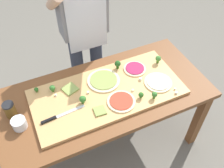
% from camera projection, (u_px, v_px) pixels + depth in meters
% --- Properties ---
extents(ground_plane, '(8.00, 8.00, 0.00)m').
position_uv_depth(ground_plane, '(106.00, 142.00, 2.49)').
color(ground_plane, '#6B665B').
extents(prep_table, '(1.64, 0.77, 0.74)m').
position_uv_depth(prep_table, '(105.00, 101.00, 2.01)').
color(prep_table, brown).
rests_on(prep_table, ground).
extents(cutting_board, '(1.16, 0.54, 0.02)m').
position_uv_depth(cutting_board, '(108.00, 92.00, 1.93)').
color(cutting_board, tan).
rests_on(cutting_board, prep_table).
extents(chefs_knife, '(0.33, 0.05, 0.02)m').
position_uv_depth(chefs_knife, '(57.00, 117.00, 1.75)').
color(chefs_knife, '#B7BABF').
rests_on(chefs_knife, cutting_board).
extents(pizza_whole_pesto_green, '(0.26, 0.26, 0.02)m').
position_uv_depth(pizza_whole_pesto_green, '(104.00, 80.00, 1.99)').
color(pizza_whole_pesto_green, beige).
rests_on(pizza_whole_pesto_green, cutting_board).
extents(pizza_whole_tomato_red, '(0.21, 0.21, 0.02)m').
position_uv_depth(pizza_whole_tomato_red, '(121.00, 101.00, 1.84)').
color(pizza_whole_tomato_red, beige).
rests_on(pizza_whole_tomato_red, cutting_board).
extents(pizza_whole_cheese_artichoke, '(0.22, 0.22, 0.02)m').
position_uv_depth(pizza_whole_cheese_artichoke, '(158.00, 82.00, 1.98)').
color(pizza_whole_cheese_artichoke, beige).
rests_on(pizza_whole_cheese_artichoke, cutting_board).
extents(pizza_whole_beet_magenta, '(0.19, 0.19, 0.02)m').
position_uv_depth(pizza_whole_beet_magenta, '(135.00, 69.00, 2.08)').
color(pizza_whole_beet_magenta, beige).
rests_on(pizza_whole_beet_magenta, cutting_board).
extents(pizza_slice_near_right, '(0.09, 0.09, 0.01)m').
position_uv_depth(pizza_slice_near_right, '(100.00, 111.00, 1.79)').
color(pizza_slice_near_right, '#899E4C').
rests_on(pizza_slice_near_right, cutting_board).
extents(pizza_slice_near_left, '(0.13, 0.13, 0.01)m').
position_uv_depth(pizza_slice_near_left, '(70.00, 89.00, 1.93)').
color(pizza_slice_near_left, '#899E4C').
rests_on(pizza_slice_near_left, cutting_board).
extents(broccoli_floret_back_left, '(0.04, 0.04, 0.06)m').
position_uv_depth(broccoli_floret_back_left, '(154.00, 95.00, 1.85)').
color(broccoli_floret_back_left, '#3F7220').
rests_on(broccoli_floret_back_left, cutting_board).
extents(broccoli_floret_back_mid, '(0.04, 0.04, 0.05)m').
position_uv_depth(broccoli_floret_back_mid, '(141.00, 95.00, 1.86)').
color(broccoli_floret_back_mid, '#366618').
rests_on(broccoli_floret_back_mid, cutting_board).
extents(broccoli_floret_front_left, '(0.05, 0.05, 0.07)m').
position_uv_depth(broccoli_floret_front_left, '(158.00, 59.00, 2.11)').
color(broccoli_floret_front_left, '#487A23').
rests_on(broccoli_floret_front_left, cutting_board).
extents(broccoli_floret_center_right, '(0.04, 0.04, 0.06)m').
position_uv_depth(broccoli_floret_center_right, '(52.00, 88.00, 1.90)').
color(broccoli_floret_center_right, '#3F7220').
rests_on(broccoli_floret_center_right, cutting_board).
extents(broccoli_floret_front_right, '(0.05, 0.05, 0.07)m').
position_uv_depth(broccoli_floret_front_right, '(83.00, 99.00, 1.82)').
color(broccoli_floret_front_right, '#3F7220').
rests_on(broccoli_floret_front_right, cutting_board).
extents(broccoli_floret_center_left, '(0.03, 0.03, 0.04)m').
position_uv_depth(broccoli_floret_center_left, '(36.00, 90.00, 1.90)').
color(broccoli_floret_center_left, '#366618').
rests_on(broccoli_floret_center_left, cutting_board).
extents(broccoli_floret_back_right, '(0.05, 0.05, 0.08)m').
position_uv_depth(broccoli_floret_back_right, '(118.00, 64.00, 2.06)').
color(broccoli_floret_back_right, '#2C5915').
rests_on(broccoli_floret_back_right, cutting_board).
extents(cheese_crumble_a, '(0.02, 0.02, 0.01)m').
position_uv_depth(cheese_crumble_a, '(88.00, 92.00, 1.90)').
color(cheese_crumble_a, silver).
rests_on(cheese_crumble_a, cutting_board).
extents(cheese_crumble_b, '(0.02, 0.02, 0.01)m').
position_uv_depth(cheese_crumble_b, '(133.00, 90.00, 1.92)').
color(cheese_crumble_b, white).
rests_on(cheese_crumble_b, cutting_board).
extents(cheese_crumble_c, '(0.02, 0.02, 0.01)m').
position_uv_depth(cheese_crumble_c, '(175.00, 89.00, 1.93)').
color(cheese_crumble_c, white).
rests_on(cheese_crumble_c, cutting_board).
extents(cheese_crumble_d, '(0.02, 0.02, 0.02)m').
position_uv_depth(cheese_crumble_d, '(176.00, 93.00, 1.90)').
color(cheese_crumble_d, silver).
rests_on(cheese_crumble_d, cutting_board).
extents(cheese_crumble_e, '(0.03, 0.03, 0.02)m').
position_uv_depth(cheese_crumble_e, '(140.00, 79.00, 2.00)').
color(cheese_crumble_e, white).
rests_on(cheese_crumble_e, cutting_board).
extents(cheese_crumble_f, '(0.02, 0.02, 0.01)m').
position_uv_depth(cheese_crumble_f, '(56.00, 95.00, 1.88)').
color(cheese_crumble_f, white).
rests_on(cheese_crumble_f, cutting_board).
extents(flour_cup, '(0.10, 0.10, 0.08)m').
position_uv_depth(flour_cup, '(19.00, 124.00, 1.71)').
color(flour_cup, white).
rests_on(flour_cup, prep_table).
extents(sauce_jar, '(0.08, 0.08, 0.12)m').
position_uv_depth(sauce_jar, '(10.00, 110.00, 1.75)').
color(sauce_jar, brown).
rests_on(sauce_jar, prep_table).
extents(cook_center, '(0.54, 0.39, 1.67)m').
position_uv_depth(cook_center, '(84.00, 23.00, 2.14)').
color(cook_center, '#333847').
rests_on(cook_center, ground).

